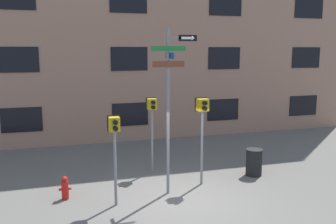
{
  "coord_description": "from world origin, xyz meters",
  "views": [
    {
      "loc": [
        -3.4,
        -9.67,
        4.3
      ],
      "look_at": [
        -0.22,
        0.69,
        2.5
      ],
      "focal_mm": 40.0,
      "sensor_mm": 36.0,
      "label": 1
    }
  ],
  "objects_px": {
    "pedestrian_signal_left": "(115,136)",
    "pedestrian_signal_right": "(202,117)",
    "trash_bin": "(254,162)",
    "pedestrian_signal_across": "(152,114)",
    "fire_hydrant": "(65,188)",
    "street_sign_pole": "(170,97)"
  },
  "relations": [
    {
      "from": "pedestrian_signal_left",
      "to": "pedestrian_signal_right",
      "type": "distance_m",
      "value": 3.06
    },
    {
      "from": "pedestrian_signal_across",
      "to": "fire_hydrant",
      "type": "bearing_deg",
      "value": -151.57
    },
    {
      "from": "fire_hydrant",
      "to": "street_sign_pole",
      "type": "bearing_deg",
      "value": -8.17
    },
    {
      "from": "pedestrian_signal_right",
      "to": "fire_hydrant",
      "type": "bearing_deg",
      "value": 179.81
    },
    {
      "from": "pedestrian_signal_left",
      "to": "street_sign_pole",
      "type": "bearing_deg",
      "value": 14.01
    },
    {
      "from": "pedestrian_signal_right",
      "to": "pedestrian_signal_across",
      "type": "height_order",
      "value": "pedestrian_signal_right"
    },
    {
      "from": "pedestrian_signal_right",
      "to": "trash_bin",
      "type": "distance_m",
      "value": 2.73
    },
    {
      "from": "trash_bin",
      "to": "pedestrian_signal_right",
      "type": "bearing_deg",
      "value": -172.38
    },
    {
      "from": "pedestrian_signal_left",
      "to": "pedestrian_signal_right",
      "type": "xyz_separation_m",
      "value": [
        2.92,
        0.86,
        0.25
      ]
    },
    {
      "from": "street_sign_pole",
      "to": "pedestrian_signal_right",
      "type": "relative_size",
      "value": 1.74
    },
    {
      "from": "pedestrian_signal_left",
      "to": "trash_bin",
      "type": "height_order",
      "value": "pedestrian_signal_left"
    },
    {
      "from": "street_sign_pole",
      "to": "pedestrian_signal_left",
      "type": "distance_m",
      "value": 2.03
    },
    {
      "from": "pedestrian_signal_left",
      "to": "pedestrian_signal_across",
      "type": "distance_m",
      "value": 3.06
    },
    {
      "from": "street_sign_pole",
      "to": "fire_hydrant",
      "type": "distance_m",
      "value": 4.06
    },
    {
      "from": "pedestrian_signal_across",
      "to": "pedestrian_signal_right",
      "type": "bearing_deg",
      "value": -54.18
    },
    {
      "from": "street_sign_pole",
      "to": "pedestrian_signal_left",
      "type": "relative_size",
      "value": 1.93
    },
    {
      "from": "fire_hydrant",
      "to": "trash_bin",
      "type": "relative_size",
      "value": 0.74
    },
    {
      "from": "pedestrian_signal_across",
      "to": "trash_bin",
      "type": "xyz_separation_m",
      "value": [
        3.27,
        -1.4,
        -1.61
      ]
    },
    {
      "from": "street_sign_pole",
      "to": "fire_hydrant",
      "type": "xyz_separation_m",
      "value": [
        -3.07,
        0.44,
        -2.62
      ]
    },
    {
      "from": "pedestrian_signal_right",
      "to": "fire_hydrant",
      "type": "relative_size",
      "value": 4.09
    },
    {
      "from": "pedestrian_signal_across",
      "to": "trash_bin",
      "type": "bearing_deg",
      "value": -23.13
    },
    {
      "from": "pedestrian_signal_left",
      "to": "pedestrian_signal_right",
      "type": "height_order",
      "value": "pedestrian_signal_right"
    }
  ]
}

